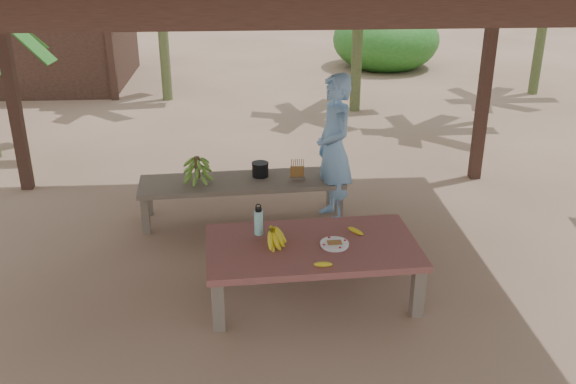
{
  "coord_description": "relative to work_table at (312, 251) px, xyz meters",
  "views": [
    {
      "loc": [
        -0.07,
        -5.17,
        3.05
      ],
      "look_at": [
        0.27,
        0.1,
        0.8
      ],
      "focal_mm": 40.0,
      "sensor_mm": 36.0,
      "label": 1
    }
  ],
  "objects": [
    {
      "name": "ground",
      "position": [
        -0.45,
        0.34,
        -0.43
      ],
      "size": [
        80.0,
        80.0,
        0.0
      ],
      "primitive_type": "plane",
      "color": "brown",
      "rests_on": "ground"
    },
    {
      "name": "skewer_rack",
      "position": [
        -0.0,
        1.61,
        0.14
      ],
      "size": [
        0.19,
        0.09,
        0.24
      ],
      "primitive_type": null,
      "rotation": [
        0.0,
        0.0,
        0.07
      ],
      "color": "#A57F47",
      "rests_on": "bench"
    },
    {
      "name": "water_flask",
      "position": [
        -0.45,
        0.22,
        0.19
      ],
      "size": [
        0.08,
        0.08,
        0.29
      ],
      "color": "#41CDC8",
      "rests_on": "work_table"
    },
    {
      "name": "green_banana_stalk",
      "position": [
        -1.07,
        1.59,
        0.17
      ],
      "size": [
        0.29,
        0.29,
        0.31
      ],
      "primitive_type": null,
      "rotation": [
        0.0,
        0.0,
        0.07
      ],
      "color": "#598C2D",
      "rests_on": "bench"
    },
    {
      "name": "hut",
      "position": [
        -4.95,
        8.34,
        0.67
      ],
      "size": [
        4.4,
        3.43,
        2.85
      ],
      "color": "black",
      "rests_on": "ground"
    },
    {
      "name": "ripe_banana_bunch",
      "position": [
        -0.37,
        0.01,
        0.15
      ],
      "size": [
        0.29,
        0.26,
        0.17
      ],
      "primitive_type": null,
      "rotation": [
        0.0,
        0.0,
        -0.07
      ],
      "color": "yellow",
      "rests_on": "work_table"
    },
    {
      "name": "bench",
      "position": [
        -0.6,
        1.62,
        -0.04
      ],
      "size": [
        2.24,
        0.75,
        0.45
      ],
      "rotation": [
        0.0,
        0.0,
        0.07
      ],
      "color": "brown",
      "rests_on": "ground"
    },
    {
      "name": "woman",
      "position": [
        0.38,
        1.56,
        0.37
      ],
      "size": [
        0.5,
        0.66,
        1.61
      ],
      "primitive_type": "imported",
      "rotation": [
        0.0,
        0.0,
        -1.36
      ],
      "color": "#73A3D9",
      "rests_on": "ground"
    },
    {
      "name": "cooking_pot",
      "position": [
        -0.4,
        1.72,
        0.09
      ],
      "size": [
        0.18,
        0.18,
        0.15
      ],
      "primitive_type": "cylinder",
      "color": "black",
      "rests_on": "bench"
    },
    {
      "name": "loose_banana_front",
      "position": [
        0.05,
        -0.39,
        0.09
      ],
      "size": [
        0.17,
        0.08,
        0.04
      ],
      "primitive_type": "ellipsoid",
      "rotation": [
        0.0,
        0.0,
        1.8
      ],
      "color": "yellow",
      "rests_on": "work_table"
    },
    {
      "name": "loose_banana_side",
      "position": [
        0.4,
        0.18,
        0.09
      ],
      "size": [
        0.15,
        0.13,
        0.04
      ],
      "primitive_type": "ellipsoid",
      "rotation": [
        0.0,
        0.0,
        0.9
      ],
      "color": "yellow",
      "rests_on": "work_table"
    },
    {
      "name": "work_table",
      "position": [
        0.0,
        0.0,
        0.0
      ],
      "size": [
        1.86,
        1.1,
        0.5
      ],
      "rotation": [
        0.0,
        0.0,
        0.06
      ],
      "color": "brown",
      "rests_on": "ground"
    },
    {
      "name": "plate",
      "position": [
        0.18,
        -0.05,
        0.08
      ],
      "size": [
        0.24,
        0.24,
        0.04
      ],
      "color": "white",
      "rests_on": "work_table"
    }
  ]
}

